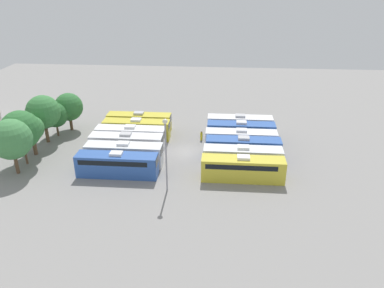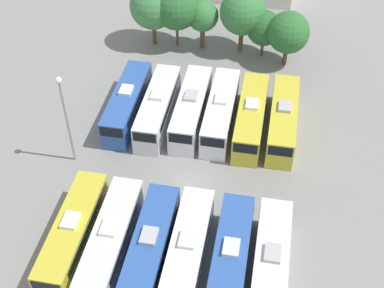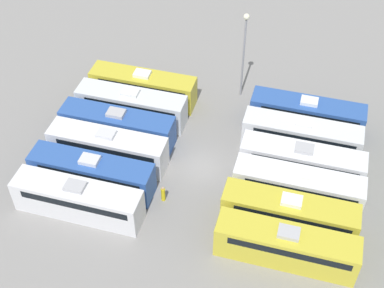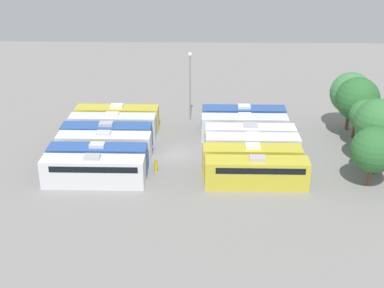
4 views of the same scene
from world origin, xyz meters
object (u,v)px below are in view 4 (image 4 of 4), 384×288
(bus_3, at_px, (105,146))
(bus_8, at_px, (250,137))
(bus_6, at_px, (244,118))
(bus_10, at_px, (252,159))
(bus_0, at_px, (118,117))
(bus_11, at_px, (257,172))
(tree_2, at_px, (364,115))
(tree_4, at_px, (377,143))
(tree_1, at_px, (358,99))
(worker_person, at_px, (156,166))
(light_pole, at_px, (190,76))
(tree_3, at_px, (378,122))
(bus_1, at_px, (113,126))
(bus_9, at_px, (253,147))
(bus_4, at_px, (98,158))
(bus_7, at_px, (245,127))
(tree_0, at_px, (351,93))
(bus_2, at_px, (107,136))
(tree_5, at_px, (373,150))
(bus_5, at_px, (94,170))

(bus_3, bearing_deg, bus_8, 99.67)
(bus_6, height_order, bus_10, same)
(bus_0, bearing_deg, bus_8, 69.60)
(bus_11, xyz_separation_m, tree_2, (-10.25, 13.48, 2.46))
(bus_8, bearing_deg, tree_2, 94.97)
(tree_2, height_order, tree_4, tree_2)
(tree_1, bearing_deg, worker_person, -67.03)
(tree_2, bearing_deg, bus_11, -52.76)
(bus_10, relative_size, light_pole, 1.13)
(bus_6, height_order, bus_8, same)
(bus_6, height_order, tree_1, tree_1)
(bus_3, bearing_deg, tree_3, 89.09)
(bus_1, xyz_separation_m, bus_6, (-3.32, 16.54, 0.00))
(bus_0, bearing_deg, tree_1, 86.07)
(bus_3, relative_size, worker_person, 6.68)
(bus_9, bearing_deg, tree_1, 118.21)
(bus_11, bearing_deg, bus_8, -179.96)
(tree_1, bearing_deg, bus_4, -71.18)
(bus_7, distance_m, tree_2, 14.30)
(bus_7, relative_size, tree_0, 1.40)
(bus_1, relative_size, tree_4, 1.90)
(tree_0, distance_m, tree_3, 10.30)
(bus_3, height_order, worker_person, bus_3)
(bus_1, distance_m, bus_11, 20.83)
(bus_7, height_order, bus_9, same)
(bus_10, bearing_deg, bus_0, -126.40)
(bus_1, relative_size, bus_10, 1.00)
(bus_0, distance_m, bus_6, 16.44)
(worker_person, bearing_deg, bus_10, 90.36)
(tree_0, relative_size, tree_4, 1.36)
(bus_9, relative_size, tree_4, 1.90)
(bus_1, xyz_separation_m, tree_1, (-1.03, 30.20, 3.46))
(tree_4, bearing_deg, tree_2, 176.26)
(tree_2, xyz_separation_m, tree_3, (4.53, 0.14, 0.89))
(bus_7, distance_m, bus_9, 6.24)
(bus_2, distance_m, worker_person, 8.79)
(bus_0, height_order, bus_3, same)
(bus_3, relative_size, tree_0, 1.40)
(light_pole, distance_m, tree_0, 20.86)
(bus_9, xyz_separation_m, light_pole, (-12.64, -7.47, 4.57))
(bus_4, height_order, tree_5, tree_5)
(bus_4, relative_size, tree_3, 1.40)
(tree_0, height_order, tree_3, tree_3)
(bus_7, height_order, bus_10, same)
(bus_4, xyz_separation_m, bus_5, (3.01, 0.06, 0.00))
(bus_6, relative_size, tree_4, 1.90)
(worker_person, bearing_deg, bus_2, -133.59)
(bus_5, distance_m, tree_1, 33.24)
(bus_11, height_order, tree_4, tree_4)
(tree_2, bearing_deg, light_pole, -112.16)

